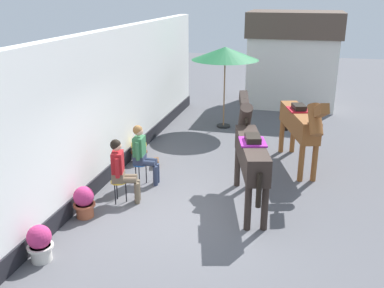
{
  "coord_description": "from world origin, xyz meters",
  "views": [
    {
      "loc": [
        1.83,
        -7.5,
        4.23
      ],
      "look_at": [
        -0.4,
        1.2,
        1.05
      ],
      "focal_mm": 40.77,
      "sensor_mm": 36.0,
      "label": 1
    }
  ],
  "objects_px": {
    "flower_planter_inner_near": "(84,201)",
    "flower_planter_farthest": "(139,149)",
    "seated_visitor_near": "(121,168)",
    "saddled_horse_far": "(300,123)",
    "seated_visitor_far": "(142,151)",
    "saddled_horse_near": "(250,151)",
    "satchel_bag": "(156,163)",
    "cafe_parasol": "(225,54)",
    "flower_planter_nearest": "(40,243)"
  },
  "relations": [
    {
      "from": "seated_visitor_far",
      "to": "flower_planter_farthest",
      "type": "xyz_separation_m",
      "value": [
        -0.57,
        1.25,
        -0.44
      ]
    },
    {
      "from": "seated_visitor_far",
      "to": "flower_planter_nearest",
      "type": "relative_size",
      "value": 2.17
    },
    {
      "from": "seated_visitor_near",
      "to": "cafe_parasol",
      "type": "relative_size",
      "value": 0.54
    },
    {
      "from": "saddled_horse_far",
      "to": "flower_planter_farthest",
      "type": "distance_m",
      "value": 4.13
    },
    {
      "from": "flower_planter_nearest",
      "to": "flower_planter_farthest",
      "type": "height_order",
      "value": "same"
    },
    {
      "from": "seated_visitor_near",
      "to": "saddled_horse_near",
      "type": "xyz_separation_m",
      "value": [
        2.57,
        0.62,
        0.38
      ]
    },
    {
      "from": "cafe_parasol",
      "to": "satchel_bag",
      "type": "relative_size",
      "value": 9.21
    },
    {
      "from": "seated_visitor_far",
      "to": "cafe_parasol",
      "type": "distance_m",
      "value": 5.14
    },
    {
      "from": "seated_visitor_far",
      "to": "flower_planter_nearest",
      "type": "distance_m",
      "value": 3.4
    },
    {
      "from": "saddled_horse_far",
      "to": "satchel_bag",
      "type": "relative_size",
      "value": 10.4
    },
    {
      "from": "cafe_parasol",
      "to": "flower_planter_farthest",
      "type": "bearing_deg",
      "value": -113.99
    },
    {
      "from": "saddled_horse_near",
      "to": "flower_planter_nearest",
      "type": "relative_size",
      "value": 4.59
    },
    {
      "from": "seated_visitor_far",
      "to": "flower_planter_inner_near",
      "type": "bearing_deg",
      "value": -107.02
    },
    {
      "from": "seated_visitor_near",
      "to": "seated_visitor_far",
      "type": "distance_m",
      "value": 1.02
    },
    {
      "from": "flower_planter_nearest",
      "to": "flower_planter_farthest",
      "type": "relative_size",
      "value": 1.0
    },
    {
      "from": "seated_visitor_near",
      "to": "saddled_horse_near",
      "type": "relative_size",
      "value": 0.47
    },
    {
      "from": "cafe_parasol",
      "to": "satchel_bag",
      "type": "distance_m",
      "value": 4.53
    },
    {
      "from": "flower_planter_nearest",
      "to": "flower_planter_farthest",
      "type": "distance_m",
      "value": 4.57
    },
    {
      "from": "flower_planter_farthest",
      "to": "seated_visitor_near",
      "type": "bearing_deg",
      "value": -77.85
    },
    {
      "from": "seated_visitor_near",
      "to": "cafe_parasol",
      "type": "height_order",
      "value": "cafe_parasol"
    },
    {
      "from": "flower_planter_nearest",
      "to": "satchel_bag",
      "type": "xyz_separation_m",
      "value": [
        0.53,
        4.32,
        -0.23
      ]
    },
    {
      "from": "flower_planter_nearest",
      "to": "seated_visitor_near",
      "type": "bearing_deg",
      "value": 78.5
    },
    {
      "from": "saddled_horse_far",
      "to": "cafe_parasol",
      "type": "relative_size",
      "value": 1.13
    },
    {
      "from": "seated_visitor_near",
      "to": "flower_planter_farthest",
      "type": "xyz_separation_m",
      "value": [
        -0.49,
        2.26,
        -0.44
      ]
    },
    {
      "from": "saddled_horse_far",
      "to": "flower_planter_farthest",
      "type": "height_order",
      "value": "saddled_horse_far"
    },
    {
      "from": "seated_visitor_far",
      "to": "cafe_parasol",
      "type": "xyz_separation_m",
      "value": [
        1.01,
        4.78,
        1.59
      ]
    },
    {
      "from": "seated_visitor_far",
      "to": "flower_planter_farthest",
      "type": "bearing_deg",
      "value": 114.58
    },
    {
      "from": "flower_planter_inner_near",
      "to": "flower_planter_farthest",
      "type": "xyz_separation_m",
      "value": [
        -0.02,
        3.05,
        0.0
      ]
    },
    {
      "from": "flower_planter_nearest",
      "to": "satchel_bag",
      "type": "distance_m",
      "value": 4.36
    },
    {
      "from": "cafe_parasol",
      "to": "saddled_horse_far",
      "type": "bearing_deg",
      "value": -50.28
    },
    {
      "from": "seated_visitor_far",
      "to": "cafe_parasol",
      "type": "height_order",
      "value": "cafe_parasol"
    },
    {
      "from": "satchel_bag",
      "to": "seated_visitor_near",
      "type": "bearing_deg",
      "value": 160.69
    },
    {
      "from": "saddled_horse_near",
      "to": "flower_planter_inner_near",
      "type": "bearing_deg",
      "value": -155.17
    },
    {
      "from": "flower_planter_farthest",
      "to": "satchel_bag",
      "type": "height_order",
      "value": "flower_planter_farthest"
    },
    {
      "from": "seated_visitor_near",
      "to": "seated_visitor_far",
      "type": "height_order",
      "value": "same"
    },
    {
      "from": "saddled_horse_near",
      "to": "cafe_parasol",
      "type": "height_order",
      "value": "cafe_parasol"
    },
    {
      "from": "saddled_horse_near",
      "to": "satchel_bag",
      "type": "height_order",
      "value": "saddled_horse_near"
    },
    {
      "from": "flower_planter_inner_near",
      "to": "cafe_parasol",
      "type": "relative_size",
      "value": 0.25
    },
    {
      "from": "flower_planter_inner_near",
      "to": "flower_planter_farthest",
      "type": "relative_size",
      "value": 1.0
    },
    {
      "from": "satchel_bag",
      "to": "flower_planter_inner_near",
      "type": "bearing_deg",
      "value": 151.72
    },
    {
      "from": "seated_visitor_far",
      "to": "flower_planter_farthest",
      "type": "distance_m",
      "value": 1.44
    },
    {
      "from": "seated_visitor_far",
      "to": "saddled_horse_near",
      "type": "distance_m",
      "value": 2.55
    },
    {
      "from": "saddled_horse_near",
      "to": "satchel_bag",
      "type": "distance_m",
      "value": 3.06
    },
    {
      "from": "seated_visitor_far",
      "to": "satchel_bag",
      "type": "height_order",
      "value": "seated_visitor_far"
    },
    {
      "from": "saddled_horse_near",
      "to": "seated_visitor_far",
      "type": "bearing_deg",
      "value": 171.03
    },
    {
      "from": "flower_planter_inner_near",
      "to": "flower_planter_farthest",
      "type": "bearing_deg",
      "value": 90.35
    },
    {
      "from": "seated_visitor_near",
      "to": "cafe_parasol",
      "type": "distance_m",
      "value": 6.11
    },
    {
      "from": "saddled_horse_near",
      "to": "cafe_parasol",
      "type": "relative_size",
      "value": 1.14
    },
    {
      "from": "flower_planter_farthest",
      "to": "satchel_bag",
      "type": "xyz_separation_m",
      "value": [
        0.55,
        -0.25,
        -0.23
      ]
    },
    {
      "from": "saddled_horse_near",
      "to": "flower_planter_inner_near",
      "type": "height_order",
      "value": "saddled_horse_near"
    }
  ]
}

